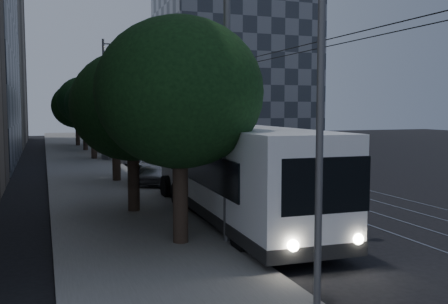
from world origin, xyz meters
name	(u,v)px	position (x,y,z in m)	size (l,w,h in m)	color
ground	(304,205)	(0.00, 0.00, 0.00)	(120.00, 120.00, 0.00)	black
sidewalk	(82,162)	(-7.50, 20.00, 0.07)	(5.00, 90.00, 0.15)	slate
tram_rails	(210,158)	(2.50, 20.00, 0.01)	(4.52, 90.00, 0.02)	gray
overhead_wires	(116,115)	(-4.97, 20.00, 3.47)	(2.23, 90.00, 6.00)	black
building_distant_right	(234,57)	(18.00, 55.00, 12.00)	(22.00, 18.00, 24.00)	#353B44
trolleybus	(231,170)	(-3.81, -1.39, 1.80)	(3.12, 13.12, 5.63)	white
pickup_silver	(164,166)	(-4.05, 8.19, 0.88)	(2.91, 6.32, 1.76)	#95969C
car_white_a	(129,154)	(-4.29, 18.39, 0.68)	(1.60, 3.96, 1.35)	silver
car_white_b	(122,149)	(-4.30, 21.89, 0.75)	(2.11, 5.19, 1.51)	#B8B8BC
car_white_c	(116,146)	(-4.30, 25.50, 0.79)	(1.68, 4.81, 1.58)	#B8B7BC
car_white_d	(116,140)	(-3.06, 34.39, 0.72)	(1.70, 4.23, 1.44)	silver
tree_0	(180,93)	(-6.50, -4.41, 4.43)	(4.76, 4.76, 6.58)	#30231A
tree_1	(132,106)	(-7.00, 0.54, 4.08)	(4.56, 4.56, 6.15)	#30231A
tree_2	(116,111)	(-6.50, 8.85, 3.85)	(3.92, 3.92, 5.64)	#30231A
tree_3	(93,104)	(-6.50, 21.33, 4.34)	(4.28, 4.28, 6.29)	#30231A
tree_4	(84,101)	(-6.50, 29.57, 4.69)	(4.94, 4.94, 6.93)	#30231A
tree_5	(77,106)	(-6.76, 36.14, 4.27)	(5.18, 5.18, 6.61)	#30231A
streetlamp_near	(241,30)	(-4.78, -4.74, 6.22)	(2.49, 0.44, 10.36)	#5C5C5E
streetlamp_far	(109,86)	(-4.79, 25.31, 5.93)	(2.38, 0.44, 9.82)	#5C5C5E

